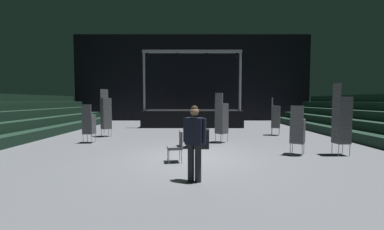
# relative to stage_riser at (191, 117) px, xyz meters

# --- Properties ---
(ground_plane) EXTENTS (22.00, 30.00, 0.10)m
(ground_plane) POSITION_rel_stage_riser_xyz_m (-0.00, -10.13, -0.70)
(ground_plane) COLOR #515459
(arena_end_wall) EXTENTS (22.00, 0.30, 8.00)m
(arena_end_wall) POSITION_rel_stage_riser_xyz_m (-0.00, 4.87, 3.35)
(arena_end_wall) COLOR black
(arena_end_wall) RESTS_ON ground_plane
(stage_riser) EXTENTS (7.05, 3.47, 5.30)m
(stage_riser) POSITION_rel_stage_riser_xyz_m (0.00, 0.00, 0.00)
(stage_riser) COLOR black
(stage_riser) RESTS_ON ground_plane
(man_with_tie) EXTENTS (0.56, 0.37, 1.77)m
(man_with_tie) POSITION_rel_stage_riser_xyz_m (0.04, -12.59, 0.36)
(man_with_tie) COLOR black
(man_with_tie) RESTS_ON ground_plane
(chair_stack_front_left) EXTENTS (0.46, 0.46, 1.71)m
(chair_stack_front_left) POSITION_rel_stage_riser_xyz_m (-4.59, -7.41, 0.21)
(chair_stack_front_left) COLOR #B2B5BA
(chair_stack_front_left) RESTS_ON ground_plane
(chair_stack_front_right) EXTENTS (0.62, 0.62, 2.22)m
(chair_stack_front_right) POSITION_rel_stage_riser_xyz_m (1.31, -7.30, 0.46)
(chair_stack_front_right) COLOR #B2B5BA
(chair_stack_front_right) RESTS_ON ground_plane
(chair_stack_mid_left) EXTENTS (0.62, 0.62, 2.48)m
(chair_stack_mid_left) POSITION_rel_stage_riser_xyz_m (-4.50, -5.50, 0.59)
(chair_stack_mid_left) COLOR #B2B5BA
(chair_stack_mid_left) RESTS_ON ground_plane
(chair_stack_mid_right) EXTENTS (0.61, 0.61, 1.71)m
(chair_stack_mid_right) POSITION_rel_stage_riser_xyz_m (3.64, -9.79, 0.21)
(chair_stack_mid_right) COLOR #B2B5BA
(chair_stack_mid_right) RESTS_ON ground_plane
(chair_stack_mid_centre) EXTENTS (0.45, 0.45, 2.48)m
(chair_stack_mid_centre) POSITION_rel_stage_riser_xyz_m (5.12, -9.84, 0.59)
(chair_stack_mid_centre) COLOR #B2B5BA
(chair_stack_mid_centre) RESTS_ON ground_plane
(chair_stack_rear_left) EXTENTS (0.57, 0.57, 2.05)m
(chair_stack_rear_left) POSITION_rel_stage_riser_xyz_m (4.52, -5.02, 0.38)
(chair_stack_rear_left) COLOR #B2B5BA
(chair_stack_rear_left) RESTS_ON ground_plane
(equipment_road_case) EXTENTS (0.94, 0.67, 0.73)m
(equipment_road_case) POSITION_rel_stage_riser_xyz_m (0.22, -8.53, -0.28)
(equipment_road_case) COLOR black
(equipment_road_case) RESTS_ON ground_plane
(loose_chair_near_man) EXTENTS (0.52, 0.52, 0.95)m
(loose_chair_near_man) POSITION_rel_stage_riser_xyz_m (-0.48, -10.79, -0.11)
(loose_chair_near_man) COLOR #B2B5BA
(loose_chair_near_man) RESTS_ON ground_plane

